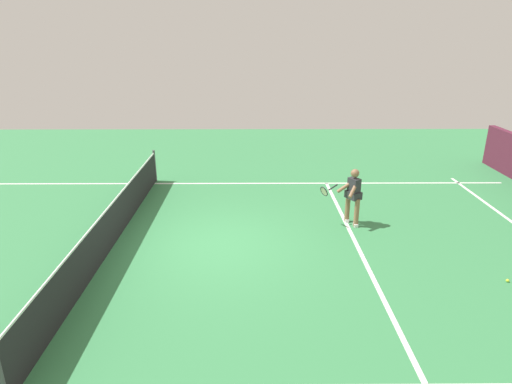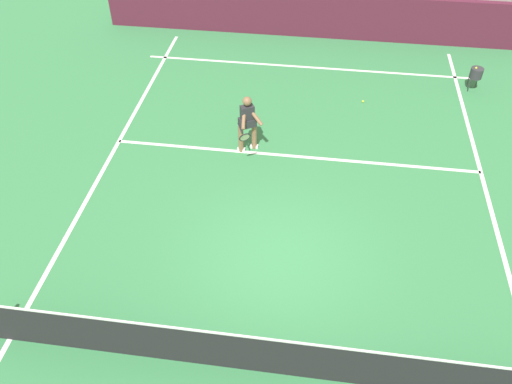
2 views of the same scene
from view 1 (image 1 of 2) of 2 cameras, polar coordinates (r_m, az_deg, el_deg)
The scene contains 6 objects.
ground_plane at distance 10.69m, azimuth -4.98°, elevation -6.88°, with size 27.18×27.18×0.00m, color #38844C.
service_line_marking at distance 10.95m, azimuth 13.09°, elevation -6.66°, with size 9.14×0.10×0.01m, color white.
sideline_right_marking at distance 14.90m, azimuth -3.66°, elevation 1.15°, with size 0.10×18.91×0.01m, color white.
court_net at distance 10.98m, azimuth -18.53°, elevation -4.18°, with size 9.82×0.08×1.10m.
tennis_player at distance 11.70m, azimuth 12.60°, elevation -0.34°, with size 0.68×1.14×1.55m.
tennis_ball_near at distance 10.53m, azimuth 30.29°, elevation -10.07°, with size 0.07×0.07×0.07m, color #D1E533.
Camera 1 is at (-9.49, -0.86, 4.85)m, focal length 30.28 mm.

